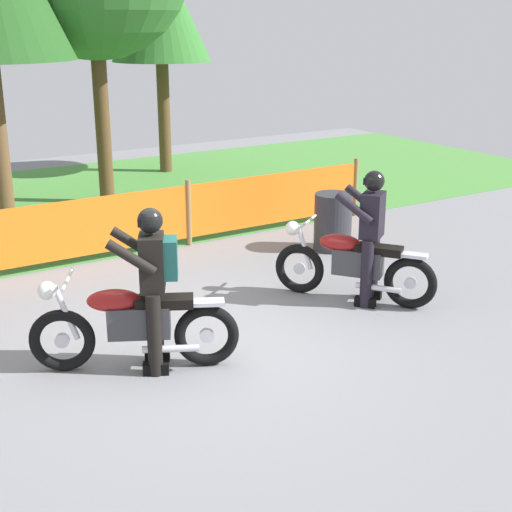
# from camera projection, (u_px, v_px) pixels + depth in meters

# --- Properties ---
(ground) EXTENTS (24.00, 24.00, 0.02)m
(ground) POSITION_uv_depth(u_px,v_px,m) (194.00, 347.00, 7.98)
(ground) COLOR gray
(grass_verge) EXTENTS (24.00, 7.33, 0.01)m
(grass_verge) POSITION_uv_depth(u_px,v_px,m) (20.00, 210.00, 13.61)
(grass_verge) COLOR #4C8C3D
(grass_verge) RESTS_ON ground
(barrier_fence) EXTENTS (10.19, 0.08, 1.05)m
(barrier_fence) POSITION_uv_depth(u_px,v_px,m) (85.00, 228.00, 10.50)
(barrier_fence) COLOR olive
(barrier_fence) RESTS_ON ground
(tree_rightmost) EXTENTS (2.22, 2.22, 4.96)m
(tree_rightmost) POSITION_uv_depth(u_px,v_px,m) (160.00, 5.00, 15.87)
(tree_rightmost) COLOR brown
(tree_rightmost) RESTS_ON ground
(motorcycle_lead) EXTENTS (1.94, 1.11, 1.01)m
(motorcycle_lead) POSITION_uv_depth(u_px,v_px,m) (133.00, 324.00, 7.33)
(motorcycle_lead) COLOR black
(motorcycle_lead) RESTS_ON ground
(motorcycle_trailing) EXTENTS (1.31, 1.77, 0.99)m
(motorcycle_trailing) POSITION_uv_depth(u_px,v_px,m) (353.00, 264.00, 9.13)
(motorcycle_trailing) COLOR black
(motorcycle_trailing) RESTS_ON ground
(rider_lead) EXTENTS (0.79, 0.70, 1.69)m
(rider_lead) POSITION_uv_depth(u_px,v_px,m) (154.00, 280.00, 7.21)
(rider_lead) COLOR black
(rider_lead) RESTS_ON ground
(rider_trailing) EXTENTS (0.72, 0.73, 1.69)m
(rider_trailing) POSITION_uv_depth(u_px,v_px,m) (370.00, 232.00, 8.93)
(rider_trailing) COLOR black
(rider_trailing) RESTS_ON ground
(spare_drum) EXTENTS (0.58, 0.58, 0.88)m
(spare_drum) POSITION_uv_depth(u_px,v_px,m) (333.00, 222.00, 11.18)
(spare_drum) COLOR #2D2D33
(spare_drum) RESTS_ON ground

